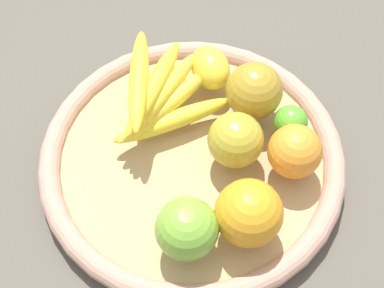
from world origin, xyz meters
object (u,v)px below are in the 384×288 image
apple_2 (236,140)px  banana_bunch (159,97)px  orange_1 (295,151)px  lime_0 (291,122)px  apple_0 (187,229)px  orange_0 (248,213)px  apple_1 (254,91)px  lemon_0 (210,68)px

apple_2 → banana_bunch: size_ratio=0.42×
orange_1 → lime_0: orange_1 is taller
orange_1 → apple_0: 0.18m
orange_0 → apple_0: orange_0 is taller
apple_2 → lime_0: (-0.01, -0.09, -0.01)m
orange_0 → banana_bunch: bearing=1.0°
banana_bunch → orange_0: (-0.21, -0.00, 0.01)m
banana_bunch → orange_0: 0.21m
apple_2 → lime_0: bearing=-94.8°
apple_1 → apple_0: (-0.13, 0.18, -0.00)m
apple_0 → lemon_0: size_ratio=1.06×
apple_2 → orange_1: (-0.05, -0.06, -0.00)m
apple_0 → apple_1: bearing=-55.0°
apple_2 → orange_1: apple_2 is taller
banana_bunch → lemon_0: (0.02, -0.09, -0.01)m
apple_0 → lime_0: (0.07, -0.20, -0.01)m
apple_1 → lemon_0: apple_1 is taller
apple_2 → apple_1: bearing=-50.8°
apple_2 → lime_0: 0.09m
apple_2 → orange_1: size_ratio=1.04×
orange_1 → orange_0: bearing=113.4°
apple_0 → lemon_0: (0.20, -0.16, -0.01)m
apple_2 → orange_0: size_ratio=0.89×
lemon_0 → apple_2: bearing=161.9°
apple_2 → apple_0: 0.14m
apple_2 → lemon_0: size_ratio=1.02×
apple_2 → orange_0: bearing=154.4°
orange_1 → banana_bunch: bearing=32.7°
orange_1 → lime_0: bearing=-32.5°
banana_bunch → lemon_0: 0.09m
orange_0 → lemon_0: bearing=-21.4°
orange_1 → apple_0: apple_0 is taller
orange_0 → apple_2: bearing=-25.6°
lemon_0 → apple_1: bearing=-162.9°
orange_1 → apple_1: size_ratio=0.90×
apple_1 → lemon_0: bearing=17.1°
orange_0 → lime_0: 0.16m
orange_0 → lime_0: size_ratio=1.77×
orange_1 → lemon_0: 0.18m
apple_0 → orange_1: bearing=-82.6°
apple_2 → banana_bunch: apple_2 is taller
orange_1 → apple_2: bearing=46.5°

